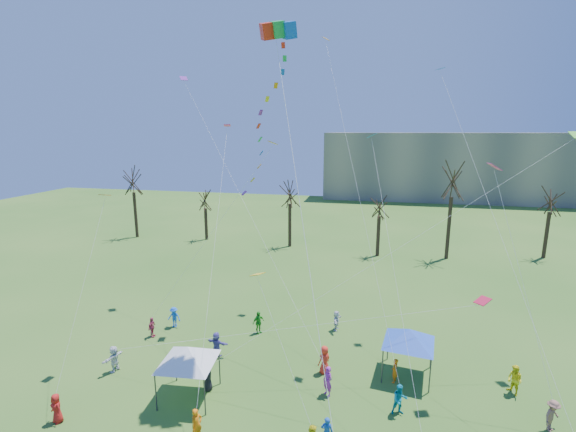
% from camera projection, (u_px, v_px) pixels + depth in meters
% --- Properties ---
extents(distant_building, '(60.00, 14.00, 15.00)m').
position_uv_depth(distant_building, '(459.00, 167.00, 90.61)').
color(distant_building, gray).
rests_on(distant_building, ground).
extents(bare_tree_row, '(70.22, 8.72, 11.97)m').
position_uv_depth(bare_tree_row, '(373.00, 197.00, 50.81)').
color(bare_tree_row, black).
rests_on(bare_tree_row, ground).
extents(big_box_kite, '(3.56, 6.00, 20.97)m').
position_uv_depth(big_box_kite, '(271.00, 123.00, 21.58)').
color(big_box_kite, red).
rests_on(big_box_kite, ground).
extents(canopy_tent_white, '(4.31, 4.31, 3.24)m').
position_uv_depth(canopy_tent_white, '(188.00, 355.00, 23.08)').
color(canopy_tent_white, '#3F3F44').
rests_on(canopy_tent_white, ground).
extents(canopy_tent_blue, '(4.24, 4.24, 3.21)m').
position_uv_depth(canopy_tent_blue, '(409.00, 336.00, 25.21)').
color(canopy_tent_blue, '#3F3F44').
rests_on(canopy_tent_blue, ground).
extents(festival_crowd, '(26.82, 15.41, 1.86)m').
position_uv_depth(festival_crowd, '(298.00, 373.00, 24.48)').
color(festival_crowd, red).
rests_on(festival_crowd, ground).
extents(small_kites_aloft, '(29.91, 19.71, 32.87)m').
position_uv_depth(small_kites_aloft, '(333.00, 165.00, 26.16)').
color(small_kites_aloft, '#FF550D').
rests_on(small_kites_aloft, ground).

